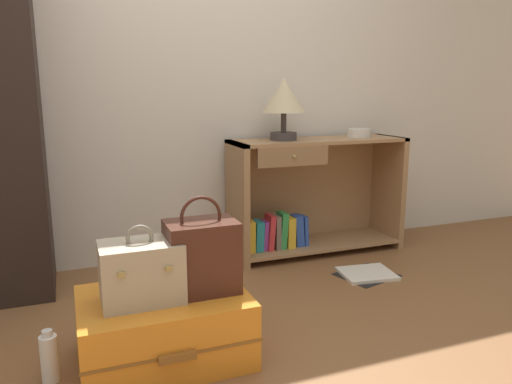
% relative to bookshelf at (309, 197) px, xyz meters
% --- Properties ---
extents(ground_plane, '(9.00, 9.00, 0.00)m').
position_rel_bookshelf_xyz_m(ground_plane, '(-0.88, -1.26, -0.38)').
color(ground_plane, brown).
extents(back_wall, '(6.40, 0.10, 2.60)m').
position_rel_bookshelf_xyz_m(back_wall, '(-0.88, 0.24, 0.92)').
color(back_wall, silver).
rests_on(back_wall, ground_plane).
extents(bookshelf, '(1.18, 0.39, 0.77)m').
position_rel_bookshelf_xyz_m(bookshelf, '(0.00, 0.00, 0.00)').
color(bookshelf, '#A37A51').
rests_on(bookshelf, ground_plane).
extents(table_lamp, '(0.27, 0.27, 0.39)m').
position_rel_bookshelf_xyz_m(table_lamp, '(-0.20, -0.02, 0.66)').
color(table_lamp, '#3D3838').
rests_on(table_lamp, bookshelf).
extents(bowl, '(0.16, 0.16, 0.06)m').
position_rel_bookshelf_xyz_m(bowl, '(0.36, -0.01, 0.42)').
color(bowl, silver).
rests_on(bowl, bookshelf).
extents(suitcase_large, '(0.68, 0.50, 0.28)m').
position_rel_bookshelf_xyz_m(suitcase_large, '(-1.19, -1.03, -0.24)').
color(suitcase_large, orange).
rests_on(suitcase_large, ground_plane).
extents(train_case, '(0.31, 0.22, 0.31)m').
position_rel_bookshelf_xyz_m(train_case, '(-1.27, -1.06, 0.02)').
color(train_case, '#B7A88E').
rests_on(train_case, suitcase_large).
extents(handbag, '(0.28, 0.20, 0.40)m').
position_rel_bookshelf_xyz_m(handbag, '(-1.03, -1.05, 0.05)').
color(handbag, '#472319').
rests_on(handbag, suitcase_large).
extents(bottle, '(0.07, 0.07, 0.21)m').
position_rel_bookshelf_xyz_m(bottle, '(-1.63, -1.04, -0.28)').
color(bottle, white).
rests_on(bottle, ground_plane).
extents(open_book_on_floor, '(0.38, 0.35, 0.02)m').
position_rel_bookshelf_xyz_m(open_book_on_floor, '(0.12, -0.54, -0.37)').
color(open_book_on_floor, white).
rests_on(open_book_on_floor, ground_plane).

